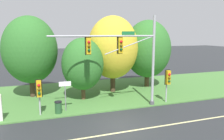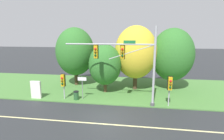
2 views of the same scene
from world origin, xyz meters
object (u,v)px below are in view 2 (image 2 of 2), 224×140
at_px(pedestrian_signal_further_along, 63,82).
at_px(trash_bin, 76,95).
at_px(tree_mid_verge, 172,55).
at_px(tree_nearest_road, 75,52).
at_px(pedestrian_signal_near_kerb, 170,85).
at_px(info_kiosk, 36,90).
at_px(traffic_signal_mast, 129,59).
at_px(route_sign_post, 82,84).
at_px(tree_left_of_mast, 105,65).
at_px(tree_behind_signpost, 136,52).

xyz_separation_m(pedestrian_signal_further_along, trash_bin, (1.33, 0.11, -1.46)).
relative_size(pedestrian_signal_further_along, tree_mid_verge, 0.36).
height_order(tree_nearest_road, trash_bin, tree_nearest_road).
relative_size(pedestrian_signal_near_kerb, info_kiosk, 1.55).
relative_size(tree_nearest_road, info_kiosk, 4.05).
distance_m(pedestrian_signal_near_kerb, trash_bin, 9.50).
bearing_deg(pedestrian_signal_near_kerb, traffic_signal_mast, -179.85).
bearing_deg(route_sign_post, tree_left_of_mast, 53.43).
distance_m(traffic_signal_mast, route_sign_post, 5.75).
bearing_deg(tree_behind_signpost, tree_left_of_mast, -154.20).
bearing_deg(pedestrian_signal_further_along, tree_nearest_road, 95.96).
bearing_deg(tree_nearest_road, tree_mid_verge, -0.03).
xyz_separation_m(tree_left_of_mast, tree_mid_verge, (7.93, 2.48, 1.02)).
xyz_separation_m(pedestrian_signal_near_kerb, trash_bin, (-9.35, 0.48, -1.64)).
xyz_separation_m(traffic_signal_mast, tree_mid_verge, (4.99, 5.95, -0.19)).
xyz_separation_m(tree_behind_signpost, tree_mid_verge, (4.43, 0.79, -0.30)).
bearing_deg(route_sign_post, traffic_signal_mast, -9.53).
relative_size(route_sign_post, tree_mid_verge, 0.32).
bearing_deg(pedestrian_signal_further_along, tree_behind_signpost, 32.87).
bearing_deg(traffic_signal_mast, trash_bin, 174.92).
height_order(traffic_signal_mast, info_kiosk, traffic_signal_mast).
distance_m(traffic_signal_mast, tree_nearest_road, 9.51).
xyz_separation_m(traffic_signal_mast, tree_nearest_road, (-7.41, 5.96, 0.01)).
bearing_deg(tree_left_of_mast, tree_mid_verge, 17.40).
xyz_separation_m(route_sign_post, tree_mid_verge, (9.89, 5.13, 2.71)).
height_order(pedestrian_signal_near_kerb, tree_nearest_road, tree_nearest_road).
distance_m(route_sign_post, tree_mid_verge, 11.46).
xyz_separation_m(pedestrian_signal_further_along, tree_left_of_mast, (3.89, 3.09, 1.36)).
relative_size(traffic_signal_mast, pedestrian_signal_near_kerb, 2.94).
bearing_deg(traffic_signal_mast, info_kiosk, 178.42).
bearing_deg(traffic_signal_mast, pedestrian_signal_further_along, 176.79).
distance_m(route_sign_post, trash_bin, 1.32).
height_order(traffic_signal_mast, tree_mid_verge, tree_mid_verge).
height_order(pedestrian_signal_further_along, info_kiosk, pedestrian_signal_further_along).
bearing_deg(pedestrian_signal_near_kerb, info_kiosk, 178.90).
bearing_deg(tree_mid_verge, info_kiosk, -159.10).
bearing_deg(tree_behind_signpost, tree_nearest_road, 174.28).
height_order(traffic_signal_mast, pedestrian_signal_further_along, traffic_signal_mast).
height_order(pedestrian_signal_near_kerb, pedestrian_signal_further_along, pedestrian_signal_near_kerb).
distance_m(pedestrian_signal_further_along, tree_behind_signpost, 9.20).
bearing_deg(tree_behind_signpost, tree_mid_verge, 10.14).
bearing_deg(tree_behind_signpost, info_kiosk, -154.93).
bearing_deg(info_kiosk, tree_mid_verge, 20.90).
xyz_separation_m(tree_mid_verge, info_kiosk, (-14.87, -5.68, -3.37)).
bearing_deg(tree_behind_signpost, pedestrian_signal_further_along, -147.13).
xyz_separation_m(tree_behind_signpost, trash_bin, (-6.06, -4.67, -4.14)).
xyz_separation_m(route_sign_post, info_kiosk, (-4.98, -0.55, -0.66)).
bearing_deg(tree_nearest_road, trash_bin, -70.72).
xyz_separation_m(tree_nearest_road, trash_bin, (1.91, -5.47, -4.04)).
height_order(tree_behind_signpost, trash_bin, tree_behind_signpost).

